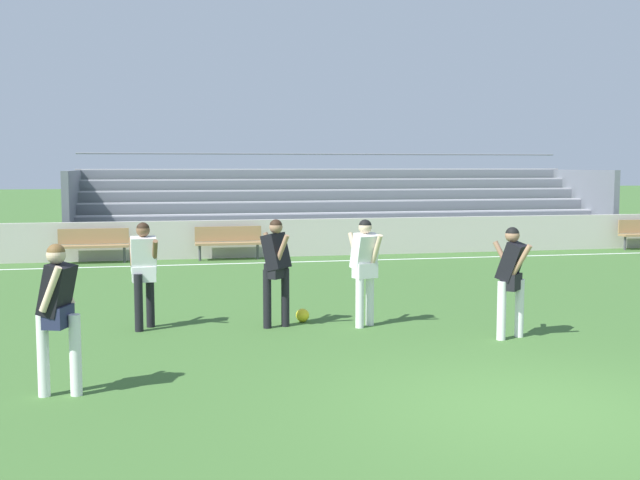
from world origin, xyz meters
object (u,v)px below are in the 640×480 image
at_px(bench_far_right, 93,242).
at_px(player_white_overlapping, 365,263).
at_px(player_dark_on_ball, 276,263).
at_px(bleacher_stand, 345,205).
at_px(bench_near_wall_gap, 229,240).
at_px(player_dark_trailing_run, 58,306).
at_px(player_white_pressing_high, 144,266).
at_px(soccer_ball, 303,315).
at_px(player_dark_challenging, 511,273).

relative_size(bench_far_right, player_white_overlapping, 1.05).
bearing_deg(player_dark_on_ball, bleacher_stand, 71.49).
distance_m(bench_near_wall_gap, player_dark_trailing_run, 12.48).
xyz_separation_m(bleacher_stand, player_dark_trailing_run, (-7.09, -15.61, -0.26)).
height_order(bench_near_wall_gap, bench_far_right, same).
xyz_separation_m(bleacher_stand, player_white_overlapping, (-2.79, -12.71, -0.25)).
height_order(player_white_overlapping, player_dark_trailing_run, player_white_overlapping).
height_order(bleacher_stand, player_white_pressing_high, bleacher_stand).
distance_m(player_white_overlapping, player_white_pressing_high, 3.46).
bearing_deg(player_white_pressing_high, player_dark_trailing_run, -104.40).
bearing_deg(bench_far_right, player_dark_on_ball, -69.01).
bearing_deg(bench_near_wall_gap, player_white_overlapping, -81.94).
relative_size(bench_near_wall_gap, player_white_overlapping, 1.05).
height_order(player_dark_on_ball, soccer_ball, player_dark_on_ball).
bearing_deg(player_dark_challenging, player_dark_on_ball, 155.25).
bearing_deg(player_white_pressing_high, bleacher_stand, 63.01).
bearing_deg(soccer_ball, player_dark_challenging, -33.26).
relative_size(player_white_pressing_high, player_dark_challenging, 1.01).
height_order(player_white_overlapping, player_dark_on_ball, player_dark_on_ball).
bearing_deg(player_white_pressing_high, player_white_overlapping, -8.52).
distance_m(bleacher_stand, player_dark_on_ball, 13.16).
distance_m(bleacher_stand, player_dark_trailing_run, 17.15).
height_order(bench_far_right, player_white_overlapping, player_white_overlapping).
bearing_deg(player_dark_on_ball, player_dark_challenging, -24.75).
distance_m(bench_far_right, player_white_pressing_high, 8.82).
height_order(bench_far_right, player_white_pressing_high, player_white_pressing_high).
bearing_deg(player_dark_on_ball, soccer_ball, 33.71).
xyz_separation_m(player_dark_challenging, soccer_ball, (-2.78, 1.83, -0.87)).
xyz_separation_m(bench_near_wall_gap, player_dark_trailing_run, (-2.99, -12.11, 0.47)).
bearing_deg(player_dark_challenging, bench_near_wall_gap, 106.90).
bearing_deg(player_white_overlapping, soccer_ball, 148.59).
distance_m(player_white_overlapping, player_dark_trailing_run, 5.18).
bearing_deg(soccer_ball, player_dark_on_ball, -146.29).
relative_size(player_dark_on_ball, soccer_ball, 7.79).
height_order(player_dark_on_ball, player_dark_trailing_run, player_dark_on_ball).
bearing_deg(bench_far_right, player_white_overlapping, -62.33).
bearing_deg(bench_far_right, bleacher_stand, 24.67).
distance_m(player_white_overlapping, player_dark_on_ball, 1.40).
bearing_deg(bench_far_right, player_dark_challenging, -57.38).
height_order(player_white_overlapping, player_dark_challenging, player_white_overlapping).
height_order(bleacher_stand, player_dark_trailing_run, bleacher_stand).
height_order(player_white_overlapping, player_white_pressing_high, player_white_overlapping).
bearing_deg(bench_near_wall_gap, soccer_ball, -87.33).
bearing_deg(player_white_overlapping, player_dark_trailing_run, -145.95).
xyz_separation_m(player_white_overlapping, soccer_ball, (-0.90, 0.55, -0.91)).
xyz_separation_m(bleacher_stand, bench_far_right, (-7.62, -3.50, -0.73)).
xyz_separation_m(bench_near_wall_gap, player_dark_on_ball, (-0.08, -8.98, 0.48)).
bearing_deg(player_white_overlapping, player_dark_on_ball, 170.57).
distance_m(player_dark_on_ball, player_dark_trailing_run, 4.27).
height_order(player_dark_trailing_run, soccer_ball, player_dark_trailing_run).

